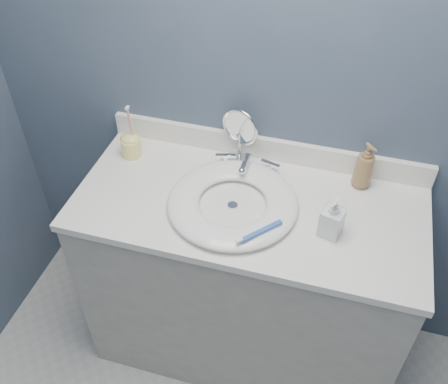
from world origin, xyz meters
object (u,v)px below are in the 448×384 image
(makeup_mirror, at_px, (240,133))
(soap_bottle_clear, at_px, (333,217))
(soap_bottle_amber, at_px, (365,166))
(toothbrush_holder, at_px, (131,144))

(makeup_mirror, relative_size, soap_bottle_clear, 1.48)
(soap_bottle_amber, bearing_deg, toothbrush_holder, 140.34)
(makeup_mirror, relative_size, soap_bottle_amber, 1.22)
(soap_bottle_amber, distance_m, soap_bottle_clear, 0.28)
(makeup_mirror, distance_m, soap_bottle_amber, 0.46)
(makeup_mirror, bearing_deg, toothbrush_holder, -149.60)
(makeup_mirror, xyz_separation_m, soap_bottle_clear, (0.38, -0.29, -0.05))
(soap_bottle_amber, bearing_deg, makeup_mirror, 132.73)
(soap_bottle_clear, bearing_deg, soap_bottle_amber, 89.07)
(soap_bottle_amber, height_order, toothbrush_holder, toothbrush_holder)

